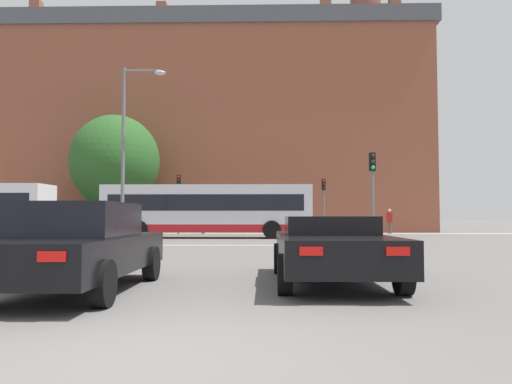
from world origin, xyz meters
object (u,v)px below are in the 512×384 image
at_px(car_roadster_right, 331,248).
at_px(traffic_light_far_right, 324,197).
at_px(traffic_light_near_right, 373,182).
at_px(traffic_light_far_left, 179,194).
at_px(bus_crossing_lead, 208,210).
at_px(car_saloon_left, 78,246).
at_px(street_lamp_junction, 130,137).
at_px(pedestrian_walking_east, 389,219).
at_px(pedestrian_waiting, 203,221).

height_order(car_roadster_right, traffic_light_far_right, traffic_light_far_right).
xyz_separation_m(traffic_light_far_right, traffic_light_near_right, (0.55, -13.87, 0.05)).
height_order(traffic_light_far_right, traffic_light_far_left, traffic_light_far_left).
bearing_deg(car_roadster_right, bus_crossing_lead, 103.08).
height_order(car_saloon_left, street_lamp_junction, street_lamp_junction).
height_order(traffic_light_far_right, pedestrian_walking_east, traffic_light_far_right).
distance_m(bus_crossing_lead, traffic_light_near_right, 10.54).
height_order(bus_crossing_lead, traffic_light_far_left, traffic_light_far_left).
relative_size(car_saloon_left, bus_crossing_lead, 0.40).
bearing_deg(pedestrian_walking_east, bus_crossing_lead, -142.42).
bearing_deg(traffic_light_far_right, car_roadster_right, -96.18).
xyz_separation_m(car_roadster_right, traffic_light_near_right, (3.38, 12.35, 2.05)).
relative_size(car_roadster_right, traffic_light_far_left, 1.16).
height_order(car_roadster_right, bus_crossing_lead, bus_crossing_lead).
xyz_separation_m(bus_crossing_lead, traffic_light_far_right, (7.40, 7.03, 1.04)).
relative_size(car_roadster_right, pedestrian_waiting, 2.98).
xyz_separation_m(car_roadster_right, traffic_light_far_left, (-7.39, 25.56, 2.15)).
height_order(traffic_light_far_right, street_lamp_junction, street_lamp_junction).
bearing_deg(traffic_light_far_right, traffic_light_near_right, -87.75).
distance_m(car_saloon_left, traffic_light_far_left, 27.02).
bearing_deg(traffic_light_near_right, pedestrian_walking_east, 73.66).
height_order(car_roadster_right, traffic_light_near_right, traffic_light_near_right).
relative_size(car_roadster_right, pedestrian_walking_east, 2.71).
distance_m(car_saloon_left, bus_crossing_lead, 20.41).
relative_size(traffic_light_far_right, street_lamp_junction, 0.49).
xyz_separation_m(traffic_light_far_left, street_lamp_junction, (-0.00, -12.51, 2.02)).
height_order(car_saloon_left, pedestrian_walking_east, pedestrian_walking_east).
distance_m(car_saloon_left, street_lamp_junction, 15.15).
distance_m(traffic_light_near_right, pedestrian_walking_east, 14.91).
height_order(bus_crossing_lead, traffic_light_far_right, traffic_light_far_right).
bearing_deg(traffic_light_far_left, traffic_light_far_right, 3.70).
bearing_deg(bus_crossing_lead, traffic_light_far_right, -46.49).
bearing_deg(traffic_light_far_left, bus_crossing_lead, -66.02).
distance_m(traffic_light_far_right, pedestrian_walking_east, 4.99).
bearing_deg(street_lamp_junction, bus_crossing_lead, 65.25).
relative_size(street_lamp_junction, pedestrian_waiting, 4.99).
xyz_separation_m(traffic_light_near_right, street_lamp_junction, (-10.78, 0.70, 2.12)).
xyz_separation_m(pedestrian_waiting, pedestrian_walking_east, (13.26, 0.62, 0.11)).
height_order(car_saloon_left, car_roadster_right, car_saloon_left).
bearing_deg(pedestrian_waiting, traffic_light_near_right, -174.15).
height_order(street_lamp_junction, pedestrian_walking_east, street_lamp_junction).
distance_m(traffic_light_far_right, traffic_light_far_left, 10.25).
height_order(bus_crossing_lead, traffic_light_near_right, traffic_light_near_right).
height_order(car_roadster_right, traffic_light_far_left, traffic_light_far_left).
bearing_deg(traffic_light_near_right, street_lamp_junction, 176.30).
height_order(street_lamp_junction, pedestrian_waiting, street_lamp_junction).
bearing_deg(traffic_light_near_right, traffic_light_far_right, 92.25).
bearing_deg(traffic_light_far_right, bus_crossing_lead, -136.49).
bearing_deg(traffic_light_near_right, car_roadster_right, -105.32).
height_order(traffic_light_far_left, street_lamp_junction, street_lamp_junction).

